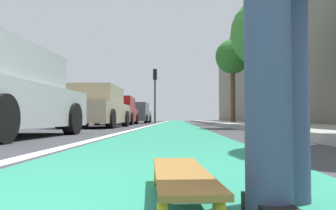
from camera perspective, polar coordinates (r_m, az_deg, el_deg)
name	(u,v)px	position (r m, az deg, el deg)	size (l,w,h in m)	color
ground_plane	(173,129)	(10.41, 0.83, -4.07)	(80.00, 80.00, 0.00)	#38383D
bike_lane_paint	(175,123)	(24.41, 1.24, -3.08)	(56.00, 1.93, 0.00)	#288466
lane_stripe_white	(157,124)	(20.45, -1.95, -3.21)	(52.00, 0.16, 0.01)	silver
sidewalk_curb	(239,123)	(18.71, 11.93, -3.05)	(52.00, 3.20, 0.14)	#9E9B93
building_facade	(265,60)	(23.48, 16.11, 7.27)	(40.00, 1.20, 8.40)	slate
skateboard	(181,176)	(1.32, 2.24, -11.94)	(0.85, 0.27, 0.11)	yellow
parked_car_mid	(96,108)	(12.35, -12.07, -0.48)	(4.30, 1.95, 1.48)	tan
parked_car_far	(118,111)	(18.28, -8.43, -1.09)	(4.59, 1.97, 1.47)	maroon
parked_car_end	(136,113)	(24.42, -5.43, -1.43)	(4.28, 1.97, 1.47)	#4C5156
traffic_light	(155,86)	(25.19, -2.21, 3.31)	(0.33, 0.28, 4.02)	#2D2D2D
street_tree_mid	(266,33)	(11.91, 16.27, 11.56)	(2.36, 2.36, 4.35)	brown
street_tree_far	(233,58)	(18.47, 10.87, 7.87)	(1.83, 1.83, 4.56)	brown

